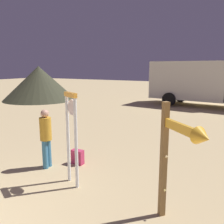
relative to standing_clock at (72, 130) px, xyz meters
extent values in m
cylinder|color=white|center=(-0.18, 0.08, -0.27)|extent=(0.07, 0.07, 1.97)
cylinder|color=white|center=(0.17, -0.09, -0.27)|extent=(0.07, 0.07, 1.97)
cube|color=#FFA936|center=(0.00, 0.00, 0.77)|extent=(0.46, 0.28, 0.10)
cylinder|color=white|center=(0.01, 0.02, 0.50)|extent=(0.32, 0.18, 0.34)
cube|color=black|center=(0.02, 0.04, 0.50)|extent=(0.05, 0.03, 0.08)
cube|color=black|center=(0.02, 0.04, 0.50)|extent=(0.05, 0.03, 0.13)
cube|color=olive|center=(2.09, -0.17, -0.23)|extent=(0.14, 0.14, 2.05)
cube|color=yellow|center=(2.42, -0.47, 0.45)|extent=(0.62, 0.58, 0.14)
cone|color=yellow|center=(2.78, -0.81, 0.45)|extent=(0.33, 0.33, 0.25)
sphere|color=#FBEB89|center=(2.15, -0.22, -0.74)|extent=(0.04, 0.04, 0.04)
sphere|color=#FFDF93|center=(2.15, -0.22, -0.13)|extent=(0.04, 0.04, 0.04)
sphere|color=#F4EE8F|center=(2.15, -0.22, 0.48)|extent=(0.04, 0.04, 0.04)
cylinder|color=teal|center=(-1.17, 0.46, -0.88)|extent=(0.14, 0.14, 0.75)
cylinder|color=teal|center=(-1.15, 0.32, -0.88)|extent=(0.14, 0.14, 0.75)
cylinder|color=gold|center=(-1.16, 0.39, -0.21)|extent=(0.30, 0.30, 0.59)
sphere|color=tan|center=(-1.16, 0.39, 0.19)|extent=(0.21, 0.21, 0.21)
cube|color=#C03259|center=(-0.59, 0.95, -1.06)|extent=(0.33, 0.17, 0.39)
cube|color=#B02346|center=(-0.59, 1.05, -1.12)|extent=(0.23, 0.04, 0.17)
cube|color=silver|center=(-0.05, 12.79, 0.44)|extent=(5.05, 2.81, 2.50)
cylinder|color=black|center=(-1.07, 11.70, -0.81)|extent=(0.92, 0.34, 0.90)
cylinder|color=black|center=(-0.83, 14.07, -0.81)|extent=(0.92, 0.34, 0.90)
cone|color=#333523|center=(-10.93, 9.83, 0.07)|extent=(5.63, 5.63, 2.65)
camera|label=1|loc=(3.17, -3.97, 1.35)|focal=38.25mm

